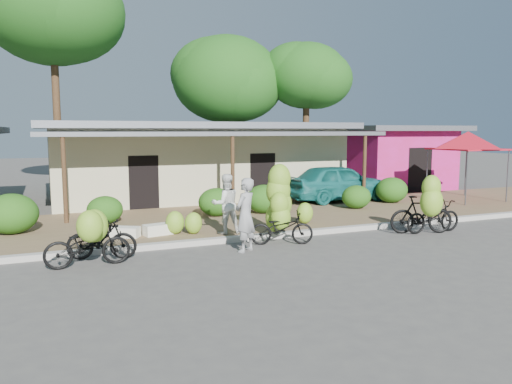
# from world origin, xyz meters

# --- Properties ---
(ground) EXTENTS (100.00, 100.00, 0.00)m
(ground) POSITION_xyz_m (0.00, 0.00, 0.00)
(ground) COLOR #4C4946
(ground) RESTS_ON ground
(sidewalk) EXTENTS (60.00, 6.00, 0.12)m
(sidewalk) POSITION_xyz_m (0.00, 5.00, 0.06)
(sidewalk) COLOR olive
(sidewalk) RESTS_ON ground
(curb) EXTENTS (60.00, 0.25, 0.15)m
(curb) POSITION_xyz_m (0.00, 2.00, 0.07)
(curb) COLOR #A8A399
(curb) RESTS_ON ground
(shop_main) EXTENTS (13.00, 8.50, 3.35)m
(shop_main) POSITION_xyz_m (0.00, 10.93, 1.72)
(shop_main) COLOR #C1BA92
(shop_main) RESTS_ON ground
(shop_pink) EXTENTS (6.00, 6.00, 3.25)m
(shop_pink) POSITION_xyz_m (10.50, 10.99, 1.67)
(shop_pink) COLOR #CB1F84
(shop_pink) RESTS_ON ground
(tree_far_center) EXTENTS (6.64, 6.63, 11.43)m
(tree_far_center) POSITION_xyz_m (-5.69, 16.11, 8.88)
(tree_far_center) COLOR #513D20
(tree_far_center) RESTS_ON ground
(tree_center_right) EXTENTS (6.13, 6.09, 8.30)m
(tree_center_right) POSITION_xyz_m (3.31, 16.61, 5.97)
(tree_center_right) COLOR #513D20
(tree_center_right) RESTS_ON ground
(tree_near_right) EXTENTS (4.72, 4.56, 7.89)m
(tree_near_right) POSITION_xyz_m (7.31, 14.61, 6.14)
(tree_near_right) COLOR #513D20
(tree_near_right) RESTS_ON ground
(hedge_0) EXTENTS (1.46, 1.32, 1.14)m
(hedge_0) POSITION_xyz_m (-7.08, 4.90, 0.69)
(hedge_0) COLOR #164F12
(hedge_0) RESTS_ON sidewalk
(hedge_1) EXTENTS (1.11, 1.00, 0.87)m
(hedge_1) POSITION_xyz_m (-4.48, 5.52, 0.55)
(hedge_1) COLOR #164F12
(hedge_1) RESTS_ON sidewalk
(hedge_2) EXTENTS (1.23, 1.11, 0.96)m
(hedge_2) POSITION_xyz_m (-0.83, 5.48, 0.60)
(hedge_2) COLOR #164F12
(hedge_2) RESTS_ON sidewalk
(hedge_3) EXTENTS (1.29, 1.16, 1.00)m
(hedge_3) POSITION_xyz_m (0.92, 5.40, 0.62)
(hedge_3) COLOR #164F12
(hedge_3) RESTS_ON sidewalk
(hedge_4) EXTENTS (1.11, 1.00, 0.87)m
(hedge_4) POSITION_xyz_m (4.51, 5.02, 0.55)
(hedge_4) COLOR #164F12
(hedge_4) RESTS_ON sidewalk
(hedge_5) EXTENTS (1.31, 1.18, 1.02)m
(hedge_5) POSITION_xyz_m (6.70, 5.75, 0.63)
(hedge_5) COLOR #164F12
(hedge_5) RESTS_ON sidewalk
(red_canopy) EXTENTS (3.50, 3.50, 2.86)m
(red_canopy) POSITION_xyz_m (10.05, 5.19, 2.61)
(red_canopy) COLOR #59595E
(red_canopy) RESTS_ON sidewalk
(bike_far_left) EXTENTS (1.88, 1.24, 1.37)m
(bike_far_left) POSITION_xyz_m (-5.34, 0.85, 0.56)
(bike_far_left) COLOR black
(bike_far_left) RESTS_ON ground
(bike_left) EXTENTS (1.69, 1.33, 1.30)m
(bike_left) POSITION_xyz_m (-5.03, 1.33, 0.59)
(bike_left) COLOR black
(bike_left) RESTS_ON ground
(bike_center) EXTENTS (1.78, 1.37, 2.11)m
(bike_center) POSITION_xyz_m (-0.34, 1.50, 0.86)
(bike_center) COLOR black
(bike_center) RESTS_ON ground
(bike_right) EXTENTS (1.93, 1.45, 1.78)m
(bike_right) POSITION_xyz_m (3.92, 0.72, 0.75)
(bike_right) COLOR black
(bike_right) RESTS_ON ground
(bike_far_right) EXTENTS (1.88, 0.71, 0.98)m
(bike_far_right) POSITION_xyz_m (4.39, 0.87, 0.49)
(bike_far_right) COLOR black
(bike_far_right) RESTS_ON ground
(loose_banana_a) EXTENTS (0.52, 0.44, 0.65)m
(loose_banana_a) POSITION_xyz_m (-2.84, 3.09, 0.45)
(loose_banana_a) COLOR #8FCA32
(loose_banana_a) RESTS_ON sidewalk
(loose_banana_b) EXTENTS (0.49, 0.42, 0.61)m
(loose_banana_b) POSITION_xyz_m (-2.36, 2.90, 0.43)
(loose_banana_b) COLOR #8FCA32
(loose_banana_b) RESTS_ON sidewalk
(loose_banana_c) EXTENTS (0.53, 0.45, 0.66)m
(loose_banana_c) POSITION_xyz_m (1.30, 3.09, 0.45)
(loose_banana_c) COLOR #8FCA32
(loose_banana_c) RESTS_ON sidewalk
(sack_near) EXTENTS (0.92, 0.58, 0.30)m
(sack_near) POSITION_xyz_m (-3.28, 3.17, 0.27)
(sack_near) COLOR silver
(sack_near) RESTS_ON sidewalk
(sack_far) EXTENTS (0.84, 0.71, 0.28)m
(sack_far) POSITION_xyz_m (-4.20, 3.20, 0.26)
(sack_far) COLOR silver
(sack_far) RESTS_ON sidewalk
(vendor) EXTENTS (0.81, 0.76, 1.86)m
(vendor) POSITION_xyz_m (-1.60, 0.86, 0.93)
(vendor) COLOR gray
(vendor) RESTS_ON ground
(bystander) EXTENTS (0.83, 0.64, 1.69)m
(bystander) POSITION_xyz_m (-1.50, 2.60, 0.97)
(bystander) COLOR silver
(bystander) RESTS_ON sidewalk
(teal_van) EXTENTS (4.54, 1.95, 1.53)m
(teal_van) POSITION_xyz_m (4.97, 7.00, 0.88)
(teal_van) COLOR #176A66
(teal_van) RESTS_ON sidewalk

